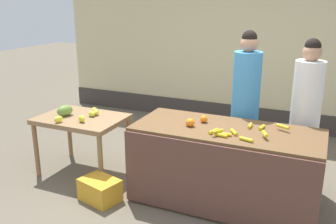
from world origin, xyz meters
TOP-DOWN VIEW (x-y plane):
  - ground_plane at (0.00, 0.00)m, footprint 24.00×24.00m
  - market_wall_back at (0.00, 2.89)m, footprint 7.36×0.23m
  - fruit_stall_counter at (0.41, -0.01)m, footprint 2.04×0.88m
  - side_table_wooden at (-1.52, 0.00)m, footprint 1.10×0.78m
  - banana_bunch_pile at (0.60, -0.10)m, footprint 0.77×0.54m
  - orange_pile at (0.05, -0.03)m, footprint 0.19×0.28m
  - mango_papaya_pile at (-1.64, -0.03)m, footprint 0.55×0.62m
  - vendor_woman_blue_shirt at (0.45, 0.68)m, footprint 0.34×0.34m
  - vendor_woman_white_shirt at (1.16, 0.72)m, footprint 0.34×0.34m
  - produce_crate at (-0.91, -0.55)m, footprint 0.51×0.42m
  - produce_sack at (-0.72, 0.74)m, footprint 0.40×0.44m

SIDE VIEW (x-z plane):
  - ground_plane at x=0.00m, z-range 0.00..0.00m
  - produce_crate at x=-0.91m, z-range 0.00..0.26m
  - produce_sack at x=-0.72m, z-range 0.00..0.46m
  - fruit_stall_counter at x=0.41m, z-range 0.00..0.90m
  - side_table_wooden at x=-1.52m, z-range 0.29..1.07m
  - mango_papaya_pile at x=-1.64m, z-range 0.76..0.90m
  - banana_bunch_pile at x=0.60m, z-range 0.89..0.96m
  - vendor_woman_white_shirt at x=1.16m, z-range 0.01..1.84m
  - orange_pile at x=0.05m, z-range 0.89..0.99m
  - vendor_woman_blue_shirt at x=0.45m, z-range 0.01..1.91m
  - market_wall_back at x=0.00m, z-range -0.03..3.23m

